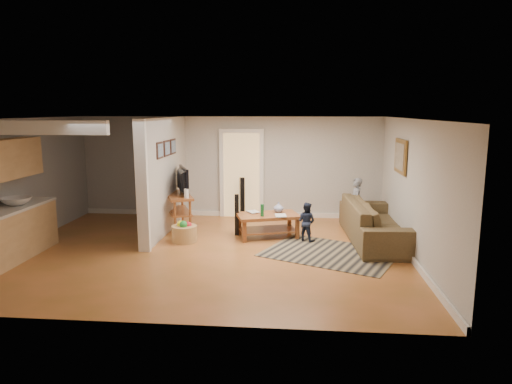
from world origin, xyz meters
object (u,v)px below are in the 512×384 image
Objects in this scene: child at (355,229)px; tv_console at (179,197)px; toy_basket at (184,233)px; sofa at (375,241)px; toddler at (306,241)px; speaker_left at (237,215)px; speaker_right at (242,198)px; coffee_table at (269,219)px.

tv_console is at bearing -83.43° from child.
toy_basket is 3.86m from child.
sofa is 2.40× the size of child.
tv_console reaches higher than toy_basket.
tv_console reaches higher than toddler.
sofa is at bearing -9.91° from speaker_left.
child is (3.93, 0.44, -0.74)m from tv_console.
speaker_right is at bearing -20.05° from toddler.
sofa is at bearing 17.47° from child.
toy_basket is (0.33, -0.93, -0.55)m from tv_console.
sofa is 2.94m from speaker_left.
speaker_right is 2.81m from child.
tv_console reaches higher than child.
toy_basket is at bearing -93.00° from tv_console.
coffee_table is 1.03× the size of tv_console.
speaker_right is 2.01× the size of toy_basket.
speaker_right is (-2.96, 1.69, 0.52)m from sofa.
sofa is at bearing 6.01° from toy_basket.
toddler is at bearing -15.96° from coffee_table.
coffee_table reaches higher than toddler.
tv_console is at bearing 159.86° from speaker_left.
tv_console reaches higher than sofa.
speaker_right is at bearing 19.90° from tv_console.
child is (1.91, 0.85, -0.39)m from coffee_table.
speaker_right reaches higher than speaker_left.
toddler is at bearing 6.82° from toy_basket.
speaker_right is (1.27, 1.17, -0.22)m from tv_console.
speaker_right reaches higher than sofa.
toy_basket is at bearing 92.78° from sofa.
tv_console is 1.74m from speaker_right.
sofa is at bearing -2.88° from coffee_table.
toddler is at bearing 91.37° from sofa.
toy_basket is at bearing 36.34° from toddler.
sofa is 1.96× the size of coffee_table.
toddler is (-1.42, -0.11, 0.00)m from sofa.
child is at bearing -37.30° from speaker_right.
speaker_left is at bearing 17.83° from toddler.
speaker_left reaches higher than coffee_table.
speaker_right reaches higher than child.
toy_basket is at bearing -155.13° from speaker_left.
speaker_left is 1.20m from toy_basket.
toy_basket is 0.44× the size of child.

